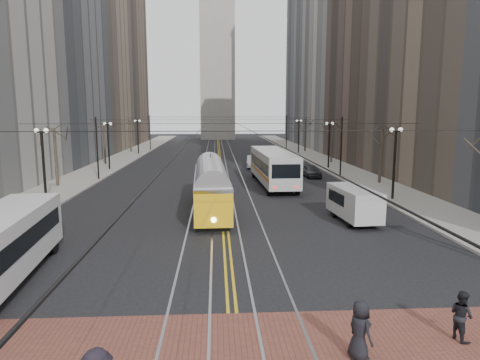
{
  "coord_description": "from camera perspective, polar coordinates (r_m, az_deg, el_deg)",
  "views": [
    {
      "loc": [
        -0.53,
        -15.19,
        7.03
      ],
      "look_at": [
        0.9,
        10.33,
        3.0
      ],
      "focal_mm": 32.0,
      "sensor_mm": 36.0,
      "label": 1
    }
  ],
  "objects": [
    {
      "name": "sidewalk_right",
      "position": [
        62.55,
        11.2,
        2.4
      ],
      "size": [
        5.0,
        140.0,
        0.15
      ],
      "primitive_type": "cube",
      "color": "gray",
      "rests_on": "ground"
    },
    {
      "name": "building_right_mid",
      "position": [
        67.24,
        20.54,
        16.94
      ],
      "size": [
        16.0,
        20.0,
        34.0
      ],
      "primitive_type": "cube",
      "color": "brown",
      "rests_on": "ground"
    },
    {
      "name": "building_left_midfar",
      "position": [
        87.63,
        -22.59,
        20.8
      ],
      "size": [
        20.0,
        20.0,
        52.0
      ],
      "primitive_type": "cube",
      "color": "#7E6A57",
      "rests_on": "ground"
    },
    {
      "name": "street_trees",
      "position": [
        50.62,
        -2.61,
        4.15
      ],
      "size": [
        31.68,
        53.28,
        5.6
      ],
      "color": "#382D23",
      "rests_on": "ground"
    },
    {
      "name": "building_left_far",
      "position": [
        105.03,
        -17.61,
        15.64
      ],
      "size": [
        16.0,
        20.0,
        40.0
      ],
      "primitive_type": "cube",
      "color": "brown",
      "rests_on": "ground"
    },
    {
      "name": "building_right_far",
      "position": [
        105.28,
        11.58,
        15.86
      ],
      "size": [
        16.0,
        20.0,
        40.0
      ],
      "primitive_type": "cube",
      "color": "slate",
      "rests_on": "ground"
    },
    {
      "name": "cargo_van",
      "position": [
        28.73,
        14.91,
        -3.23
      ],
      "size": [
        2.35,
        5.18,
        2.23
      ],
      "primitive_type": "cube",
      "rotation": [
        0.0,
        0.0,
        0.08
      ],
      "color": "#B9B9B9",
      "rests_on": "ground"
    },
    {
      "name": "streetcar",
      "position": [
        30.78,
        -3.86,
        -1.5
      ],
      "size": [
        2.7,
        12.41,
        2.91
      ],
      "primitive_type": "cube",
      "rotation": [
        0.0,
        0.0,
        0.03
      ],
      "color": "yellow",
      "rests_on": "ground"
    },
    {
      "name": "trolley_wires",
      "position": [
        50.13,
        -2.61,
        5.22
      ],
      "size": [
        25.96,
        120.0,
        6.6
      ],
      "color": "black",
      "rests_on": "ground"
    },
    {
      "name": "clock_tower",
      "position": [
        120.71,
        -3.11,
        22.81
      ],
      "size": [
        12.0,
        12.0,
        66.0
      ],
      "color": "#B2AFA5",
      "rests_on": "ground"
    },
    {
      "name": "building_right_midfar",
      "position": [
        87.96,
        16.59,
        21.06
      ],
      "size": [
        20.0,
        20.0,
        52.0
      ],
      "primitive_type": "cube",
      "color": "#AEAAA3",
      "rests_on": "ground"
    },
    {
      "name": "rear_bus",
      "position": [
        41.76,
        4.42,
        1.58
      ],
      "size": [
        3.27,
        13.04,
        3.38
      ],
      "primitive_type": "cube",
      "rotation": [
        0.0,
        0.0,
        0.04
      ],
      "color": "#BBBBBB",
      "rests_on": "ground"
    },
    {
      "name": "sedan_silver",
      "position": [
        55.42,
        1.81,
        2.47
      ],
      "size": [
        2.08,
        4.85,
        1.55
      ],
      "primitive_type": "imported",
      "rotation": [
        0.0,
        0.0,
        -0.09
      ],
      "color": "#93969A",
      "rests_on": "ground"
    },
    {
      "name": "sidewalk_left",
      "position": [
        62.29,
        -16.63,
        2.17
      ],
      "size": [
        5.0,
        140.0,
        0.15
      ],
      "primitive_type": "cube",
      "color": "gray",
      "rests_on": "ground"
    },
    {
      "name": "sedan_grey",
      "position": [
        47.89,
        9.43,
        1.22
      ],
      "size": [
        1.88,
        4.12,
        1.37
      ],
      "primitive_type": "imported",
      "rotation": [
        0.0,
        0.0,
        0.07
      ],
      "color": "#383B3F",
      "rests_on": "ground"
    },
    {
      "name": "lamp_posts",
      "position": [
        44.14,
        -2.51,
        3.45
      ],
      "size": [
        27.6,
        57.2,
        5.6
      ],
      "color": "black",
      "rests_on": "ground"
    },
    {
      "name": "streetcar_rails",
      "position": [
        60.6,
        -2.69,
        2.29
      ],
      "size": [
        4.8,
        130.0,
        0.02
      ],
      "primitive_type": "cube",
      "color": "gray",
      "rests_on": "ground"
    },
    {
      "name": "centre_lines",
      "position": [
        60.6,
        -2.69,
        2.29
      ],
      "size": [
        0.42,
        130.0,
        0.01
      ],
      "primitive_type": "cube",
      "color": "gold",
      "rests_on": "ground"
    },
    {
      "name": "pedestrian_a",
      "position": [
        13.36,
        15.71,
        -18.73
      ],
      "size": [
        0.85,
        1.01,
        1.76
      ],
      "primitive_type": "imported",
      "rotation": [
        0.0,
        0.0,
        1.96
      ],
      "color": "black",
      "rests_on": "crosswalk_band"
    },
    {
      "name": "building_left_mid",
      "position": [
        66.84,
        -26.28,
        16.64
      ],
      "size": [
        16.0,
        20.0,
        34.0
      ],
      "primitive_type": "cube",
      "color": "slate",
      "rests_on": "ground"
    },
    {
      "name": "ground",
      "position": [
        16.74,
        -1.15,
        -15.86
      ],
      "size": [
        260.0,
        260.0,
        0.0
      ],
      "primitive_type": "plane",
      "color": "black",
      "rests_on": "ground"
    },
    {
      "name": "pedestrian_c",
      "position": [
        15.54,
        27.43,
        -15.72
      ],
      "size": [
        0.76,
        0.89,
        1.58
      ],
      "primitive_type": "imported",
      "rotation": [
        0.0,
        0.0,
        1.8
      ],
      "color": "black",
      "rests_on": "crosswalk_band"
    }
  ]
}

